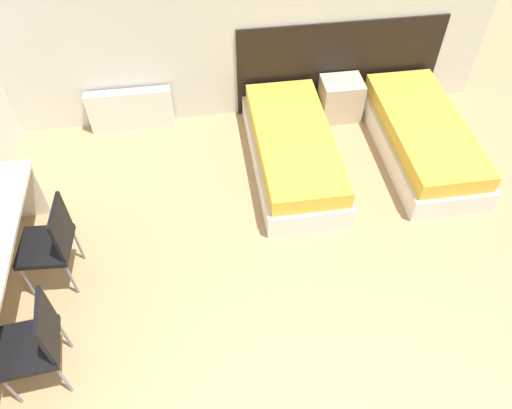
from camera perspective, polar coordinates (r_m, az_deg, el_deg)
name	(u,v)px	position (r m, az deg, el deg)	size (l,w,h in m)	color
wall_back	(227,7)	(5.52, -3.28, 21.66)	(5.97, 0.05, 2.70)	silver
headboard_panel	(339,66)	(6.11, 9.46, 15.34)	(2.40, 0.03, 1.10)	black
bed_near_window	(293,150)	(5.39, 4.28, 6.18)	(0.86, 1.93, 0.45)	silver
bed_near_door	(422,138)	(5.82, 18.42, 7.26)	(0.86, 1.93, 0.45)	silver
nightstand	(340,99)	(6.12, 9.62, 11.84)	(0.47, 0.37, 0.49)	beige
radiator	(131,110)	(6.03, -14.11, 10.45)	(0.96, 0.12, 0.51)	silver
chair_near_laptop	(51,241)	(4.51, -22.39, -3.92)	(0.46, 0.46, 0.91)	black
chair_near_notebook	(35,342)	(4.03, -23.93, -14.12)	(0.47, 0.47, 0.91)	black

